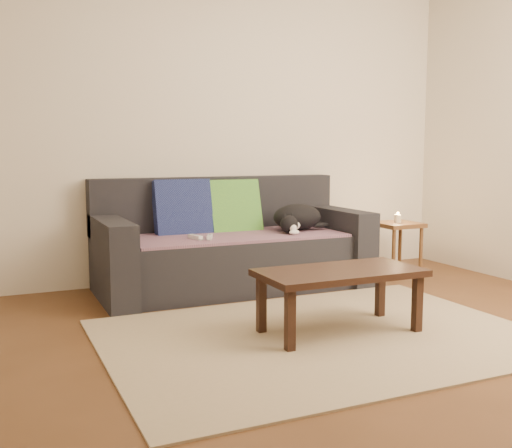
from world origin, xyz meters
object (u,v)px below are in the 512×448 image
object	(u,v)px
wii_remote_a	(195,237)
side_table	(397,231)
cat	(297,218)
coffee_table	(340,278)
sofa	(231,249)
wii_remote_b	(210,237)

from	to	relation	value
wii_remote_a	side_table	world-z (taller)	wii_remote_a
cat	wii_remote_a	bearing A→B (deg)	176.38
cat	coffee_table	distance (m)	1.38
cat	sofa	bearing A→B (deg)	159.95
wii_remote_a	sofa	bearing A→B (deg)	-74.73
side_table	wii_remote_a	bearing A→B (deg)	-176.84
cat	wii_remote_b	world-z (taller)	cat
sofa	wii_remote_a	size ratio (longest dim) A/B	14.00
cat	side_table	world-z (taller)	cat
wii_remote_a	cat	bearing A→B (deg)	-96.62
wii_remote_a	side_table	xyz separation A→B (m)	(1.91, 0.11, -0.08)
wii_remote_b	sofa	bearing A→B (deg)	-24.03
cat	wii_remote_a	xyz separation A→B (m)	(-0.91, -0.11, -0.09)
coffee_table	cat	bearing A→B (deg)	72.73
cat	wii_remote_b	xyz separation A→B (m)	(-0.81, -0.15, -0.09)
sofa	coffee_table	distance (m)	1.40
cat	coffee_table	xyz separation A→B (m)	(-0.41, -1.31, -0.20)
side_table	sofa	bearing A→B (deg)	176.41
cat	wii_remote_a	size ratio (longest dim) A/B	3.32
cat	coffee_table	size ratio (longest dim) A/B	0.51
wii_remote_a	coffee_table	bearing A→B (deg)	-171.03
side_table	coffee_table	world-z (taller)	side_table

